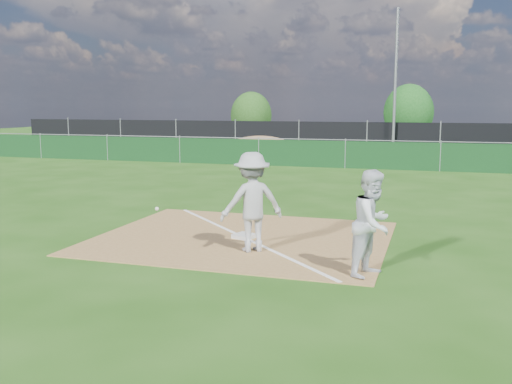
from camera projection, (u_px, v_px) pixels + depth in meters
ground at (323, 183)px, 20.53m from camera, size 90.00×90.00×0.00m
infield_dirt at (243, 238)px, 12.04m from camera, size 6.00×5.00×0.02m
foul_line at (243, 237)px, 12.04m from camera, size 5.01×5.01×0.01m
green_fence at (345, 155)px, 25.15m from camera, size 44.00×0.05×1.20m
dirt_mound at (260, 147)px, 29.94m from camera, size 3.38×2.60×1.17m
black_fence at (367, 138)px, 32.64m from camera, size 46.00×0.04×1.80m
parking_lot at (375, 147)px, 37.49m from camera, size 46.00×9.00×0.01m
light_pole at (395, 82)px, 31.44m from camera, size 0.16×0.16×8.00m
first_base at (244, 236)px, 11.97m from camera, size 0.50×0.50×0.08m
play_at_first at (252, 202)px, 10.79m from camera, size 2.82×1.29×1.90m
runner at (373, 223)px, 9.29m from camera, size 0.94×1.04×1.76m
car_left at (302, 136)px, 37.68m from camera, size 4.44×2.15×1.46m
car_mid at (382, 135)px, 36.17m from camera, size 5.27×2.59×1.66m
car_right at (465, 138)px, 35.71m from camera, size 4.98×3.28×1.34m
tree_left at (251, 115)px, 44.44m from camera, size 3.19×3.19×3.78m
tree_mid at (408, 112)px, 41.95m from camera, size 3.62×3.62×4.29m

